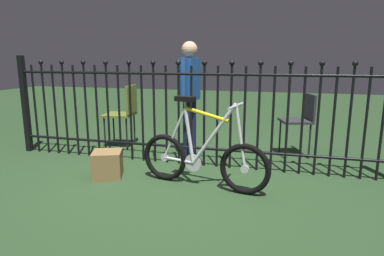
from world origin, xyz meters
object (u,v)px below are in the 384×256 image
person_visitor (190,90)px  chair_charcoal (301,117)px  bicycle (202,158)px  display_crate (107,164)px  chair_olive (125,110)px

person_visitor → chair_charcoal: bearing=14.6°
bicycle → display_crate: 1.08m
chair_charcoal → display_crate: bearing=-145.3°
bicycle → chair_charcoal: size_ratio=1.65×
chair_charcoal → chair_olive: 2.47m
bicycle → person_visitor: (-0.43, 1.05, 0.57)m
chair_olive → chair_charcoal: bearing=4.3°
chair_charcoal → person_visitor: size_ratio=0.55×
chair_charcoal → chair_olive: size_ratio=0.92×
bicycle → chair_charcoal: 1.75m
chair_olive → display_crate: (0.40, -1.25, -0.40)m
person_visitor → display_crate: person_visitor is taller
chair_charcoal → chair_olive: bearing=-175.7°
chair_charcoal → person_visitor: person_visitor is taller
person_visitor → display_crate: size_ratio=4.91×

